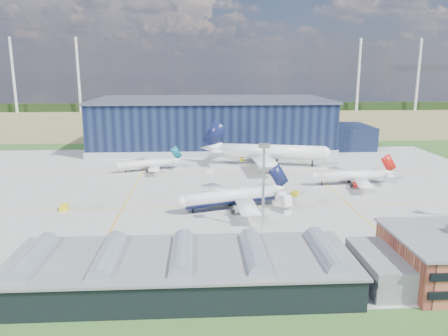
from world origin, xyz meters
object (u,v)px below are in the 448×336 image
Objects in this scene: airliner_red at (350,170)px; airliner_widebody at (271,144)px; gse_tug_c at (242,159)px; car_b at (409,253)px; light_mast_center at (264,173)px; hangar at (216,126)px; gse_van_a at (249,192)px; gse_cart_a at (209,171)px; car_a at (316,255)px; airliner_regional at (147,160)px; airstair at (286,206)px; gse_tug_a at (64,207)px; airliner_navy at (230,189)px; gse_tug_b at (295,194)px; gse_cart_b at (147,165)px.

airliner_widebody reaches higher than airliner_red.
gse_tug_c reaches higher than car_b.
light_mast_center is 0.69× the size of airliner_red.
gse_van_a is (7.23, -92.66, -10.39)m from hangar.
gse_van_a is 34.93m from gse_cart_a.
light_mast_center is 7.13× the size of car_a.
airliner_regional is 5.43× the size of airstair.
light_mast_center is 6.03× the size of gse_tug_a.
hangar is 44.93× the size of car_a.
light_mast_center is 0.80× the size of airliner_regional.
light_mast_center is 4.10× the size of gse_van_a.
airliner_navy is 40.17m from car_a.
airliner_navy is 11.60× the size of gse_cart_a.
airliner_red reaches higher than car_b.
airliner_widebody reaches higher than car_a.
light_mast_center is 25.22m from car_a.
airliner_regional is (-30.93, -54.80, -6.93)m from hangar.
airliner_navy is 60.42m from airliner_regional.
gse_tug_a is 1.18× the size of gse_tug_b.
gse_van_a is 1.66× the size of gse_cart_b.
airliner_navy is 7.09× the size of airstair.
airliner_red is 57.22m from gse_tug_c.
gse_tug_a is at bearing -111.43° from gse_cart_a.
airliner_navy is 17.48m from airstair.
gse_tug_b is 0.58× the size of gse_van_a.
hangar is 116.99m from gse_tug_a.
gse_tug_c is (15.49, 23.44, -0.06)m from gse_cart_a.
gse_tug_c is 106.39m from car_a.
airstair reaches higher than gse_tug_a.
gse_cart_b is at bearing -101.95° from airliner_regional.
gse_tug_a is 58.75m from gse_van_a.
airliner_red is 10.29× the size of gse_cart_a.
airliner_red reaches higher than gse_tug_b.
airliner_regional is at bearing -157.33° from gse_cart_b.
airliner_red is (45.56, 25.31, -0.69)m from airliner_navy.
gse_van_a is (7.44, 14.15, -4.90)m from airliner_navy.
gse_cart_b is at bearing -80.24° from airliner_navy.
airliner_widebody is at bearing 48.88° from gse_cart_a.
gse_cart_a is 93.53m from car_b.
airliner_red is 10.27× the size of gse_tug_b.
gse_cart_b is 0.64× the size of airstair.
gse_cart_b is at bearing 125.14° from airstair.
gse_tug_b is (-22.91, -12.65, -4.73)m from airliner_red.
airstair is at bearing 57.98° from light_mast_center.
hangar is at bearing 36.82° from car_b.
gse_van_a reaches higher than gse_tug_b.
gse_tug_b is 1.10× the size of gse_tug_c.
airliner_widebody is 97.45m from car_b.
gse_tug_c is at bearing -116.76° from airliner_navy.
airliner_widebody is 63.66m from airstair.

